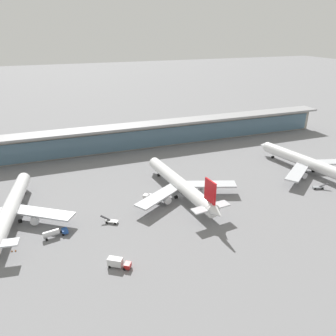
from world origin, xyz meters
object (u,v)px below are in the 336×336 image
Objects in this scene: airliner_centre_stand at (181,185)px; safety_cone_bravo at (15,250)px; service_truck_by_tail_grey at (318,187)px; service_truck_under_wing_white at (153,197)px; safety_cone_charlie at (12,251)px; airliner_right_stand at (308,163)px; service_truck_mid_apron_red at (118,263)px; service_truck_on_taxiway_white at (111,221)px; service_truck_near_nose_blue at (54,233)px; airliner_left_stand at (10,209)px.

safety_cone_bravo is (-66.97, -17.24, -5.03)m from airliner_centre_stand.
service_truck_under_wing_white is at bearing 167.85° from service_truck_by_tail_grey.
service_truck_by_tail_grey reaches higher than safety_cone_charlie.
airliner_right_stand is 9.23× the size of service_truck_by_tail_grey.
safety_cone_bravo and safety_cone_charlie have the same top height.
safety_cone_bravo is (-30.53, 19.57, -1.37)m from service_truck_mid_apron_red.
service_truck_on_taxiway_white is (-95.97, 5.01, 0.00)m from service_truck_by_tail_grey.
service_truck_near_nose_blue reaches higher than service_truck_on_taxiway_white.
airliner_left_stand is at bearing 176.78° from service_truck_under_wing_white.
service_truck_near_nose_blue is 29.54m from service_truck_mid_apron_red.
service_truck_by_tail_grey and service_truck_on_taxiway_white have the same top height.
airliner_left_stand is 56.44m from service_truck_under_wing_white.
service_truck_near_nose_blue is 1.29× the size of service_truck_by_tail_grey.
service_truck_on_taxiway_white is (-104.18, -11.93, -4.54)m from airliner_right_stand.
service_truck_near_nose_blue is 1.38× the size of service_truck_on_taxiway_white.
airliner_centre_stand is at bearing 18.69° from service_truck_on_taxiway_white.
airliner_left_stand is at bearing 177.48° from airliner_centre_stand.
safety_cone_bravo is at bearing -13.19° from safety_cone_charlie.
airliner_left_stand is 8.25× the size of service_truck_under_wing_white.
service_truck_by_tail_grey is at bearing -2.99° from service_truck_on_taxiway_white.
airliner_centre_stand is at bearing -179.51° from airliner_right_stand.
airliner_right_stand is 113.55m from service_truck_mid_apron_red.
service_truck_by_tail_grey is at bearing -1.52° from service_truck_near_nose_blue.
airliner_centre_stand is 51.93m from service_truck_mid_apron_red.
service_truck_by_tail_grey is at bearing 0.40° from safety_cone_bravo.
safety_cone_bravo is at bearing -162.53° from service_truck_near_nose_blue.
airliner_left_stand is 90.95× the size of safety_cone_charlie.
airliner_right_stand is at bearing 64.16° from service_truck_by_tail_grey.
airliner_left_stand is 139.76m from airliner_right_stand.
service_truck_by_tail_grey is at bearing -12.15° from service_truck_under_wing_white.
service_truck_by_tail_grey is (98.94, 20.47, -0.88)m from service_truck_mid_apron_red.
service_truck_near_nose_blue is at bearing -173.68° from airliner_right_stand.
safety_cone_bravo is 1.15m from safety_cone_charlie.
airliner_right_stand is at bearing 7.38° from safety_cone_bravo.
safety_cone_bravo is at bearing -179.60° from service_truck_by_tail_grey.
airliner_right_stand is 104.95m from service_truck_on_taxiway_white.
service_truck_by_tail_grey is at bearing -115.84° from airliner_right_stand.
service_truck_under_wing_white is 1.05× the size of service_truck_mid_apron_red.
service_truck_near_nose_blue and service_truck_under_wing_white have the same top height.
service_truck_by_tail_grey is (75.31, -16.21, -0.90)m from service_truck_under_wing_white.
service_truck_under_wing_white is 23.52m from service_truck_on_taxiway_white.
service_truck_under_wing_white reaches higher than service_truck_by_tail_grey.
service_truck_mid_apron_red is (-36.44, -36.81, -3.65)m from airliner_centre_stand.
airliner_left_stand is at bearing 171.62° from service_truck_by_tail_grey.
service_truck_mid_apron_red is 25.68m from service_truck_on_taxiway_white.
service_truck_on_taxiway_white is at bearing -173.47° from airliner_right_stand.
safety_cone_charlie is at bearing -172.78° from airliner_right_stand.
airliner_left_stand is at bearing 132.27° from service_truck_near_nose_blue.
service_truck_on_taxiway_white reaches higher than safety_cone_bravo.
service_truck_mid_apron_red is at bearing -96.65° from service_truck_on_taxiway_white.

